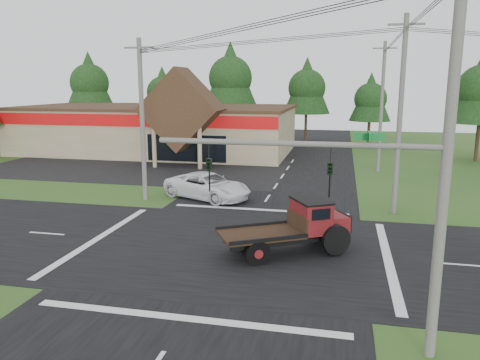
# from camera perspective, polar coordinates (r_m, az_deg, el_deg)

# --- Properties ---
(ground) EXTENTS (120.00, 120.00, 0.00)m
(ground) POSITION_cam_1_polar(r_m,az_deg,el_deg) (22.41, -0.72, -8.30)
(ground) COLOR #2C4F1C
(ground) RESTS_ON ground
(road_ns) EXTENTS (12.00, 120.00, 0.02)m
(road_ns) POSITION_cam_1_polar(r_m,az_deg,el_deg) (22.41, -0.72, -8.27)
(road_ns) COLOR black
(road_ns) RESTS_ON ground
(road_ew) EXTENTS (120.00, 12.00, 0.02)m
(road_ew) POSITION_cam_1_polar(r_m,az_deg,el_deg) (22.41, -0.72, -8.27)
(road_ew) COLOR black
(road_ew) RESTS_ON ground
(parking_apron) EXTENTS (28.00, 14.00, 0.02)m
(parking_apron) POSITION_cam_1_polar(r_m,az_deg,el_deg) (44.42, -12.86, 1.45)
(parking_apron) COLOR black
(parking_apron) RESTS_ON ground
(cvs_building) EXTENTS (30.40, 18.20, 9.19)m
(cvs_building) POSITION_cam_1_polar(r_m,az_deg,el_deg) (54.34, -9.90, 6.32)
(cvs_building) COLOR gray
(cvs_building) RESTS_ON ground
(traffic_signal_mast) EXTENTS (8.12, 0.24, 7.00)m
(traffic_signal_mast) POSITION_cam_1_polar(r_m,az_deg,el_deg) (13.45, 16.41, -2.66)
(traffic_signal_mast) COLOR #595651
(traffic_signal_mast) RESTS_ON ground
(utility_pole_nr) EXTENTS (2.00, 0.30, 11.00)m
(utility_pole_nr) POSITION_cam_1_polar(r_m,az_deg,el_deg) (13.45, 23.87, 2.09)
(utility_pole_nr) COLOR #595651
(utility_pole_nr) RESTS_ON ground
(utility_pole_nw) EXTENTS (2.00, 0.30, 10.50)m
(utility_pole_nw) POSITION_cam_1_polar(r_m,az_deg,el_deg) (31.34, -11.84, 7.26)
(utility_pole_nw) COLOR #595651
(utility_pole_nw) RESTS_ON ground
(utility_pole_ne) EXTENTS (2.00, 0.30, 11.50)m
(utility_pole_ne) POSITION_cam_1_polar(r_m,az_deg,el_deg) (28.76, 18.93, 7.52)
(utility_pole_ne) COLOR #595651
(utility_pole_ne) RESTS_ON ground
(utility_pole_n) EXTENTS (2.00, 0.30, 11.20)m
(utility_pole_n) POSITION_cam_1_polar(r_m,az_deg,el_deg) (42.69, 16.87, 8.58)
(utility_pole_n) COLOR #595651
(utility_pole_n) RESTS_ON ground
(tree_row_a) EXTENTS (6.72, 6.72, 12.12)m
(tree_row_a) POSITION_cam_1_polar(r_m,az_deg,el_deg) (69.81, -17.88, 11.41)
(tree_row_a) COLOR #332316
(tree_row_a) RESTS_ON ground
(tree_row_b) EXTENTS (5.60, 5.60, 10.10)m
(tree_row_b) POSITION_cam_1_polar(r_m,az_deg,el_deg) (67.26, -9.42, 10.67)
(tree_row_b) COLOR #332316
(tree_row_b) RESTS_ON ground
(tree_row_c) EXTENTS (7.28, 7.28, 13.13)m
(tree_row_c) POSITION_cam_1_polar(r_m,az_deg,el_deg) (63.28, -1.17, 12.60)
(tree_row_c) COLOR #332316
(tree_row_c) RESTS_ON ground
(tree_row_d) EXTENTS (6.16, 6.16, 11.11)m
(tree_row_d) POSITION_cam_1_polar(r_m,az_deg,el_deg) (62.71, 8.15, 11.27)
(tree_row_d) COLOR #332316
(tree_row_d) RESTS_ON ground
(tree_row_e) EXTENTS (5.04, 5.04, 9.09)m
(tree_row_e) POSITION_cam_1_polar(r_m,az_deg,el_deg) (60.63, 15.63, 9.68)
(tree_row_e) COLOR #332316
(tree_row_e) RESTS_ON ground
(antique_flatbed_truck) EXTENTS (6.34, 4.98, 2.51)m
(antique_flatbed_truck) POSITION_cam_1_polar(r_m,az_deg,el_deg) (21.47, 5.70, -5.73)
(antique_flatbed_truck) COLOR maroon
(antique_flatbed_truck) RESTS_ON ground
(white_pickup) EXTENTS (6.82, 5.18, 1.72)m
(white_pickup) POSITION_cam_1_polar(r_m,az_deg,el_deg) (31.76, -3.97, -0.73)
(white_pickup) COLOR white
(white_pickup) RESTS_ON ground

